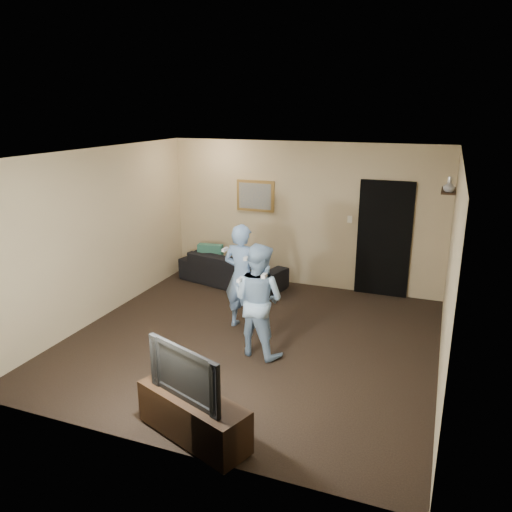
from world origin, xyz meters
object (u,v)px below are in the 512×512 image
at_px(sofa, 232,269).
at_px(television, 191,371).
at_px(wii_player_left, 242,277).
at_px(tv_console, 193,416).
at_px(wii_player_right, 258,300).

xyz_separation_m(sofa, television, (1.45, -4.28, 0.46)).
height_order(television, wii_player_left, wii_player_left).
bearing_deg(television, tv_console, 20.80).
bearing_deg(wii_player_right, television, -88.83).
distance_m(wii_player_left, wii_player_right, 0.86).
distance_m(tv_console, wii_player_right, 1.98).
bearing_deg(sofa, wii_player_left, 131.84).
relative_size(sofa, tv_console, 1.59).
distance_m(tv_console, television, 0.50).
bearing_deg(tv_console, sofa, 129.49).
height_order(sofa, tv_console, sofa).
bearing_deg(tv_console, television, -159.20).
distance_m(sofa, television, 4.54).
height_order(television, wii_player_right, wii_player_right).
bearing_deg(wii_player_left, wii_player_right, -52.99).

